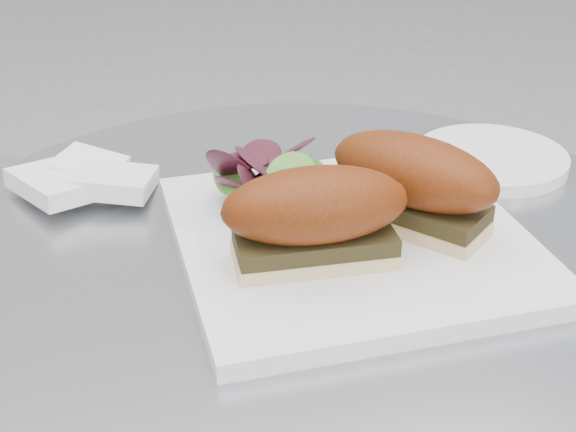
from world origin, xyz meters
name	(u,v)px	position (x,y,z in m)	size (l,w,h in m)	color
plate	(351,240)	(0.04, -0.01, 0.74)	(0.29, 0.29, 0.02)	white
sandwich_left	(315,215)	(-0.01, -0.04, 0.79)	(0.15, 0.08, 0.08)	beige
sandwich_right	(413,181)	(0.09, -0.01, 0.79)	(0.14, 0.16, 0.08)	beige
salad	(285,179)	(0.00, 0.06, 0.77)	(0.12, 0.12, 0.05)	#488E2E
napkin	(93,187)	(-0.16, 0.16, 0.74)	(0.12, 0.12, 0.02)	white
saucer	(491,158)	(0.24, 0.10, 0.74)	(0.16, 0.16, 0.01)	white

